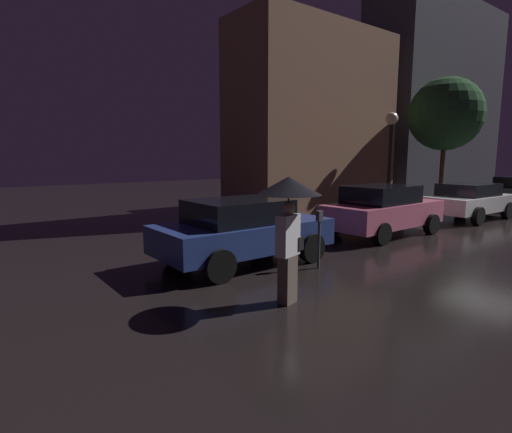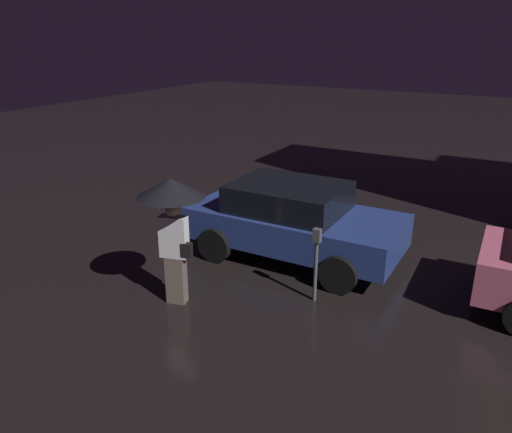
# 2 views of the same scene
# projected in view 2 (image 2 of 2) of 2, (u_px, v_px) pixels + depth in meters

# --- Properties ---
(parked_car_blue) EXTENTS (3.92, 2.03, 1.43)m
(parked_car_blue) POSITION_uv_depth(u_px,v_px,m) (294.00, 219.00, 9.34)
(parked_car_blue) COLOR navy
(parked_car_blue) RESTS_ON ground
(pedestrian_with_umbrella) EXTENTS (1.03, 1.03, 2.05)m
(pedestrian_with_umbrella) POSITION_uv_depth(u_px,v_px,m) (172.00, 206.00, 7.42)
(pedestrian_with_umbrella) COLOR #66564C
(pedestrian_with_umbrella) RESTS_ON ground
(parking_meter) EXTENTS (0.12, 0.10, 1.23)m
(parking_meter) POSITION_uv_depth(u_px,v_px,m) (316.00, 257.00, 7.76)
(parking_meter) COLOR #4C5154
(parking_meter) RESTS_ON ground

